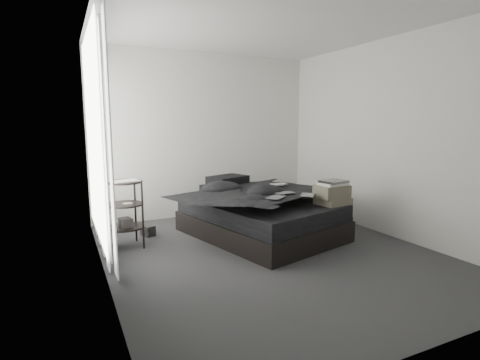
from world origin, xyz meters
name	(u,v)px	position (x,y,z in m)	size (l,w,h in m)	color
floor	(270,253)	(0.00, 0.00, 0.00)	(3.60, 4.20, 0.01)	#353538
ceiling	(272,18)	(0.00, 0.00, 2.60)	(3.60, 4.20, 0.01)	white
wall_back	(205,136)	(0.00, 2.10, 1.30)	(3.60, 0.01, 2.60)	silver
wall_front	(443,155)	(0.00, -2.10, 1.30)	(3.60, 0.01, 2.60)	silver
wall_left	(100,145)	(-1.80, 0.00, 1.30)	(0.01, 4.20, 2.60)	silver
wall_right	(389,138)	(1.80, 0.00, 1.30)	(0.01, 4.20, 2.60)	silver
window_left	(94,136)	(-1.78, 0.90, 1.35)	(0.02, 2.00, 2.30)	white
curtain_left	(99,142)	(-1.73, 0.90, 1.28)	(0.06, 2.12, 2.48)	white
bed	(260,226)	(0.23, 0.65, 0.13)	(1.47, 1.95, 0.26)	black
mattress	(260,209)	(0.23, 0.65, 0.37)	(1.42, 1.89, 0.21)	black
duvet	(263,193)	(0.24, 0.61, 0.59)	(1.44, 1.66, 0.23)	black
pillow_lower	(223,189)	(0.00, 1.37, 0.54)	(0.59, 0.40, 0.13)	black
pillow_upper	(228,180)	(0.07, 1.37, 0.67)	(0.55, 0.38, 0.12)	black
laptop	(277,180)	(0.57, 0.78, 0.71)	(0.31, 0.20, 0.02)	silver
comic_a	(276,191)	(0.13, 0.09, 0.70)	(0.25, 0.16, 0.01)	black
comic_b	(284,187)	(0.37, 0.30, 0.71)	(0.25, 0.16, 0.01)	black
comic_c	(308,188)	(0.56, 0.05, 0.71)	(0.25, 0.16, 0.01)	black
side_stand	(125,215)	(-1.47, 0.94, 0.40)	(0.44, 0.44, 0.80)	black
papers	(125,181)	(-1.46, 0.93, 0.81)	(0.31, 0.23, 0.02)	white
floor_books	(148,231)	(-1.14, 1.29, 0.06)	(0.13, 0.18, 0.13)	black
box_lower	(331,228)	(0.96, 0.08, 0.16)	(0.43, 0.33, 0.31)	black
box_mid	(333,207)	(0.97, 0.07, 0.43)	(0.40, 0.31, 0.24)	#65614F
box_upper	(332,192)	(0.95, 0.08, 0.64)	(0.38, 0.30, 0.17)	#65614F
art_book_white	(333,184)	(0.96, 0.08, 0.74)	(0.32, 0.26, 0.03)	silver
art_book_snake	(334,181)	(0.97, 0.07, 0.77)	(0.31, 0.25, 0.03)	silver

